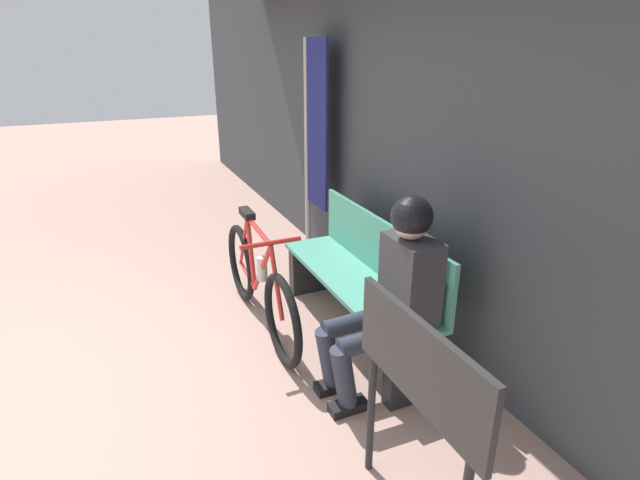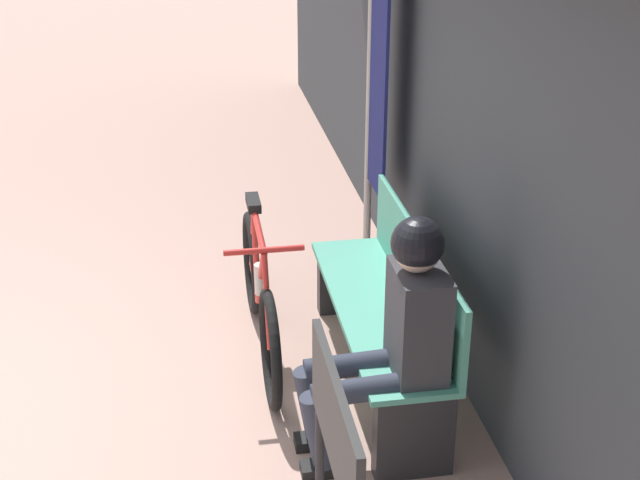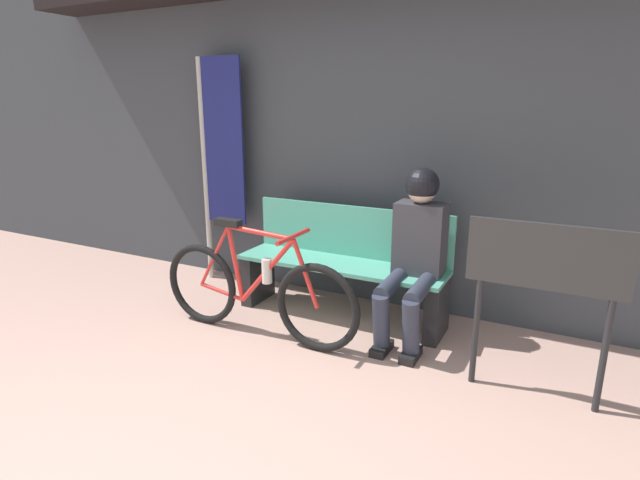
{
  "view_description": "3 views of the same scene",
  "coord_description": "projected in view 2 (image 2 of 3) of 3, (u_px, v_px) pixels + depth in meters",
  "views": [
    {
      "loc": [
        2.57,
        0.83,
        1.95
      ],
      "look_at": [
        -0.2,
        2.05,
        0.74
      ],
      "focal_mm": 28.0,
      "sensor_mm": 36.0,
      "label": 1
    },
    {
      "loc": [
        3.71,
        1.34,
        2.68
      ],
      "look_at": [
        -0.26,
        2.01,
        0.79
      ],
      "focal_mm": 50.0,
      "sensor_mm": 36.0,
      "label": 2
    },
    {
      "loc": [
        1.37,
        -0.97,
        1.61
      ],
      "look_at": [
        -0.18,
        2.03,
        0.68
      ],
      "focal_mm": 28.0,
      "sensor_mm": 36.0,
      "label": 3
    }
  ],
  "objects": [
    {
      "name": "storefront_wall",
      "position": [
        497.0,
        74.0,
        3.95
      ],
      "size": [
        12.0,
        0.56,
        3.2
      ],
      "color": "#3D4247",
      "rests_on": "ground_plane"
    },
    {
      "name": "park_bench_near",
      "position": [
        387.0,
        314.0,
        4.56
      ],
      "size": [
        1.61,
        0.42,
        0.84
      ],
      "color": "#51A88E",
      "rests_on": "ground_plane"
    },
    {
      "name": "bicycle",
      "position": [
        260.0,
        297.0,
        4.83
      ],
      "size": [
        1.58,
        0.4,
        0.83
      ],
      "color": "black",
      "rests_on": "ground_plane"
    },
    {
      "name": "person_seated",
      "position": [
        394.0,
        326.0,
        3.89
      ],
      "size": [
        0.34,
        0.65,
        1.19
      ],
      "color": "#2D3342",
      "rests_on": "ground_plane"
    },
    {
      "name": "banner_pole",
      "position": [
        376.0,
        91.0,
        5.43
      ],
      "size": [
        0.45,
        0.05,
        1.99
      ],
      "color": "#B7B2A8",
      "rests_on": "ground_plane"
    },
    {
      "name": "signboard",
      "position": [
        335.0,
        443.0,
        3.06
      ],
      "size": [
        0.82,
        0.04,
        1.0
      ],
      "color": "#232326",
      "rests_on": "ground_plane"
    }
  ]
}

